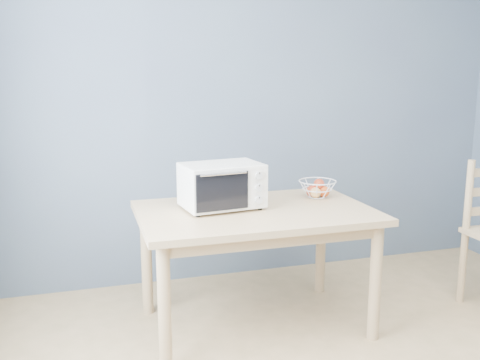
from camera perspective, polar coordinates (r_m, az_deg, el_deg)
name	(u,v)px	position (r m, az deg, el deg)	size (l,w,h in m)	color
room	(456,148)	(2.07, 22.01, 3.22)	(4.01, 4.51, 2.61)	tan
dining_table	(255,226)	(3.25, 1.64, -4.88)	(1.40, 0.90, 0.75)	tan
toaster_oven	(219,185)	(3.21, -2.25, -0.58)	(0.51, 0.40, 0.28)	white
fruit_basket	(317,189)	(3.55, 8.23, -0.91)	(0.31, 0.31, 0.13)	silver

